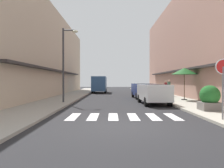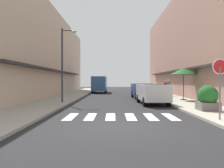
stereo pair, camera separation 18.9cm
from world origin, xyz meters
The scene contains 15 objects.
ground_plane centered at (0.00, 15.07, 0.00)m, with size 82.90×82.90×0.00m, color #232326.
sidewalk_left centered at (-5.08, 15.07, 0.06)m, with size 3.05×52.75×0.12m, color #9E998E.
sidewalk_right centered at (5.08, 15.07, 0.06)m, with size 3.05×52.75×0.12m, color #ADA899.
building_row_left centered at (-9.10, 15.96, 4.78)m, with size 5.50×35.91×9.56m.
building_row_right centered at (9.10, 15.96, 5.69)m, with size 5.50×35.91×11.40m.
crosswalk centered at (0.00, 2.20, 0.01)m, with size 5.20×2.20×0.01m.
parked_car_near centered at (2.50, 7.90, 0.92)m, with size 1.94×4.33×1.47m.
parked_car_mid centered at (2.50, 13.40, 0.92)m, with size 1.96×4.27×1.47m.
delivery_van centered at (-2.35, 24.04, 1.41)m, with size 2.04×5.42×2.37m.
round_street_sign centered at (4.04, 0.77, 2.04)m, with size 0.65×0.07×2.51m.
street_lamp centered at (-4.04, 8.47, 3.52)m, with size 1.19×0.28×5.58m.
cafe_umbrella centered at (5.57, 10.37, 2.53)m, with size 2.17×2.17×2.71m.
planter_corner centered at (4.79, 3.70, 0.78)m, with size 1.08×1.08×1.36m.
pedestrian_walking_near centered at (5.46, 15.01, 1.03)m, with size 0.34×0.34×1.72m.
pedestrian_walking_far centered at (5.43, 16.19, 0.98)m, with size 0.34×0.34×1.63m.
Camera 2 is at (-0.34, -8.40, 1.71)m, focal length 35.76 mm.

